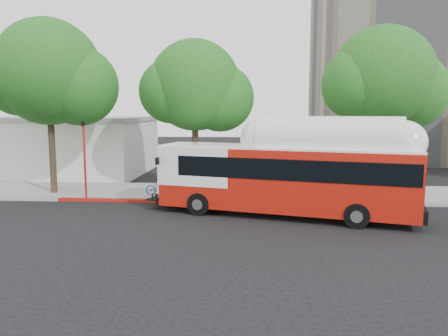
{
  "coord_description": "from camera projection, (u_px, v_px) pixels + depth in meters",
  "views": [
    {
      "loc": [
        2.25,
        -18.11,
        4.77
      ],
      "look_at": [
        0.81,
        3.0,
        1.95
      ],
      "focal_mm": 35.0,
      "sensor_mm": 36.0,
      "label": 1
    }
  ],
  "objects": [
    {
      "name": "transit_bus",
      "position": [
        286.0,
        179.0,
        19.57
      ],
      "size": [
        12.38,
        5.34,
        3.62
      ],
      "rotation": [
        0.0,
        0.0,
        -0.26
      ],
      "color": "#AC160B",
      "rests_on": "ground"
    },
    {
      "name": "sidewalk",
      "position": [
        214.0,
        192.0,
        25.11
      ],
      "size": [
        60.0,
        5.0,
        0.15
      ],
      "primitive_type": "cube",
      "color": "gray",
      "rests_on": "ground"
    },
    {
      "name": "curb_strip",
      "position": [
        210.0,
        202.0,
        22.54
      ],
      "size": [
        60.0,
        0.3,
        0.15
      ],
      "primitive_type": "cube",
      "color": "gray",
      "rests_on": "ground"
    },
    {
      "name": "red_curb_segment",
      "position": [
        152.0,
        201.0,
        22.74
      ],
      "size": [
        10.0,
        0.32,
        0.16
      ],
      "primitive_type": "cube",
      "color": "maroon",
      "rests_on": "ground"
    },
    {
      "name": "low_commercial_bldg",
      "position": [
        40.0,
        145.0,
        33.19
      ],
      "size": [
        16.2,
        10.2,
        4.25
      ],
      "color": "silver",
      "rests_on": "ground"
    },
    {
      "name": "signal_pole",
      "position": [
        85.0,
        160.0,
        22.91
      ],
      "size": [
        0.12,
        0.4,
        4.18
      ],
      "color": "#B01F12",
      "rests_on": "ground"
    },
    {
      "name": "street_tree_right",
      "position": [
        390.0,
        82.0,
        23.03
      ],
      "size": [
        6.21,
        5.4,
        9.18
      ],
      "color": "#2D2116",
      "rests_on": "ground"
    },
    {
      "name": "ground",
      "position": [
        200.0,
        222.0,
        18.69
      ],
      "size": [
        120.0,
        120.0,
        0.0
      ],
      "primitive_type": "plane",
      "color": "black",
      "rests_on": "ground"
    },
    {
      "name": "street_tree_mid",
      "position": [
        202.0,
        89.0,
        23.94
      ],
      "size": [
        5.75,
        5.0,
        8.62
      ],
      "color": "#2D2116",
      "rests_on": "ground"
    },
    {
      "name": "street_tree_left",
      "position": [
        57.0,
        76.0,
        23.89
      ],
      "size": [
        6.67,
        5.8,
        9.74
      ],
      "color": "#2D2116",
      "rests_on": "ground"
    }
  ]
}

